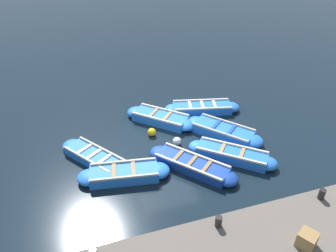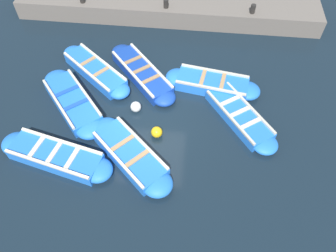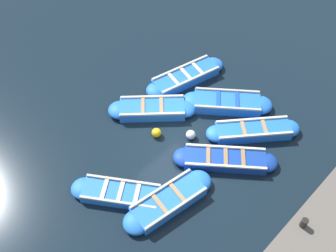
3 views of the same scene
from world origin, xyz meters
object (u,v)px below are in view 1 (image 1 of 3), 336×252
at_px(wooden_crate, 307,240).
at_px(buoy_yellow_far, 152,132).
at_px(boat_end_of_row, 124,174).
at_px(bollard_mid_north, 219,221).
at_px(boat_bow_out, 192,165).
at_px(boat_outer_left, 160,118).
at_px(boat_outer_right, 223,131).
at_px(boat_mid_row, 95,157).
at_px(boat_stern_in, 232,155).
at_px(bollard_north, 322,194).
at_px(buoy_orange_near, 177,141).
at_px(boat_alongside, 202,108).

xyz_separation_m(wooden_crate, buoy_yellow_far, (7.14, 2.29, -0.81)).
bearing_deg(boat_end_of_row, bollard_mid_north, -150.53).
bearing_deg(boat_bow_out, boat_outer_left, 3.31).
bearing_deg(boat_outer_right, boat_bow_out, 128.15).
bearing_deg(boat_mid_row, boat_stern_in, -106.39).
height_order(boat_outer_left, buoy_yellow_far, boat_outer_left).
relative_size(boat_mid_row, boat_outer_right, 0.99).
bearing_deg(boat_outer_left, boat_bow_out, -176.69).
bearing_deg(bollard_north, boat_outer_right, 9.99).
bearing_deg(boat_outer_left, bollard_north, -155.06).
xyz_separation_m(boat_stern_in, buoy_orange_near, (1.52, 1.74, -0.03)).
distance_m(boat_alongside, buoy_yellow_far, 3.09).
xyz_separation_m(bollard_mid_north, buoy_orange_near, (4.89, -0.46, -0.77)).
relative_size(boat_alongside, bollard_mid_north, 10.66).
bearing_deg(bollard_north, buoy_orange_near, 31.47).
relative_size(boat_bow_out, boat_stern_in, 1.04).
bearing_deg(boat_mid_row, bollard_north, -127.40).
relative_size(bollard_mid_north, buoy_yellow_far, 0.98).
bearing_deg(boat_outer_right, wooden_crate, 174.00).
xyz_separation_m(boat_alongside, boat_stern_in, (-3.68, 0.28, 0.01)).
distance_m(boat_outer_right, boat_stern_in, 1.61).
height_order(boat_bow_out, boat_stern_in, boat_stern_in).
distance_m(boat_stern_in, bollard_north, 3.67).
xyz_separation_m(boat_alongside, bollard_north, (-7.06, -0.97, 0.75)).
relative_size(buoy_orange_near, buoy_yellow_far, 1.00).
xyz_separation_m(boat_outer_right, bollard_north, (-4.93, -0.87, 0.74)).
relative_size(boat_mid_row, boat_end_of_row, 0.94).
distance_m(boat_outer_left, bollard_mid_north, 6.82).
distance_m(boat_bow_out, boat_alongside, 4.24).
bearing_deg(wooden_crate, buoy_orange_near, 13.40).
xyz_separation_m(boat_alongside, wooden_crate, (-8.34, 0.55, 0.80)).
bearing_deg(boat_outer_right, boat_stern_in, 166.06).
bearing_deg(boat_end_of_row, boat_stern_in, -92.72).
bearing_deg(wooden_crate, boat_stern_in, -3.27).
distance_m(boat_bow_out, boat_mid_row, 3.78).
xyz_separation_m(boat_end_of_row, buoy_orange_near, (1.32, -2.48, -0.02)).
distance_m(boat_outer_right, bollard_north, 5.06).
distance_m(bollard_mid_north, buoy_yellow_far, 5.91).
height_order(boat_bow_out, boat_outer_right, boat_outer_right).
distance_m(boat_alongside, bollard_north, 7.16).
distance_m(boat_mid_row, buoy_orange_near, 3.39).
relative_size(boat_bow_out, boat_outer_right, 1.01).
xyz_separation_m(boat_outer_left, wooden_crate, (-8.05, -1.63, 0.79)).
relative_size(boat_alongside, buoy_yellow_far, 10.45).
bearing_deg(boat_outer_right, boat_mid_row, 90.55).
bearing_deg(buoy_yellow_far, boat_bow_out, -161.20).
bearing_deg(boat_bow_out, wooden_crate, -162.72).
bearing_deg(boat_bow_out, buoy_orange_near, 1.66).
xyz_separation_m(boat_outer_right, boat_end_of_row, (-1.36, 4.61, -0.01)).
height_order(boat_mid_row, boat_end_of_row, boat_end_of_row).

